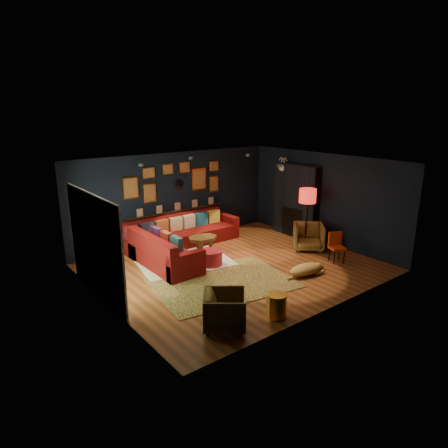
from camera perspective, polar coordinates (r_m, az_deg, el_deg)
floor at (r=9.94m, az=1.62°, el=-6.25°), size 6.50×6.50×0.00m
room_walls at (r=9.44m, az=1.70°, el=2.72°), size 6.50×6.50×6.50m
sectional at (r=10.89m, az=-6.94°, el=-2.51°), size 3.41×2.69×0.86m
ledge at (r=11.74m, az=-6.66°, el=1.93°), size 3.20×0.12×0.04m
gallery_wall at (r=11.57m, az=-6.96°, el=6.21°), size 3.15×0.04×1.02m
sunburst_mirror at (r=11.65m, az=-6.47°, el=5.76°), size 0.47×0.16×0.47m
fireplace at (r=12.30m, az=10.20°, el=2.93°), size 0.31×1.60×2.20m
deer_head at (r=12.48m, az=8.87°, el=8.00°), size 0.50×0.28×0.45m
sliding_door at (r=8.56m, az=-17.92°, el=-2.97°), size 0.06×2.80×2.20m
ceiling_spots at (r=9.89m, az=-1.23°, el=9.04°), size 3.30×2.50×0.06m
shag_rug at (r=10.31m, az=-5.66°, el=-5.37°), size 2.55×2.06×0.03m
leopard_rug at (r=9.10m, az=-0.20°, el=-8.38°), size 3.34×2.61×0.02m
coffee_table at (r=10.84m, az=-3.05°, el=-2.25°), size 0.89×0.70×0.42m
pouf at (r=9.98m, az=-1.87°, el=-4.82°), size 0.56×0.56×0.37m
armchair_left at (r=7.24m, az=0.12°, el=-11.98°), size 0.99×1.00×0.75m
armchair_right at (r=11.29m, az=11.99°, el=-1.62°), size 1.08×1.08×0.81m
gold_stool at (r=7.70m, az=7.49°, el=-11.50°), size 0.38×0.38×0.47m
orange_chair at (r=10.58m, az=15.75°, el=-2.86°), size 0.48×0.48×0.77m
floor_lamp at (r=11.17m, az=11.84°, el=3.61°), size 0.46×0.46×1.69m
dog at (r=9.60m, az=11.59°, el=-6.09°), size 1.27×0.75×0.38m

